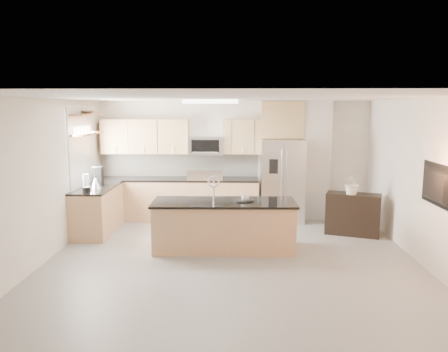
{
  "coord_description": "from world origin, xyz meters",
  "views": [
    {
      "loc": [
        0.07,
        -6.48,
        2.47
      ],
      "look_at": [
        -0.15,
        1.3,
        1.23
      ],
      "focal_mm": 35.0,
      "sensor_mm": 36.0,
      "label": 1
    }
  ],
  "objects_px": {
    "cup": "(245,198)",
    "platter": "(243,200)",
    "island": "(224,225)",
    "range": "(206,198)",
    "kettle": "(96,183)",
    "refrigerator": "(282,180)",
    "microwave": "(206,146)",
    "bowl": "(88,112)",
    "coffee_maker": "(97,177)",
    "flower_vase": "(353,177)",
    "blender": "(86,184)",
    "television": "(433,185)",
    "credenza": "(353,214)"
  },
  "relations": [
    {
      "from": "microwave",
      "to": "coffee_maker",
      "type": "distance_m",
      "value": 2.4
    },
    {
      "from": "kettle",
      "to": "blender",
      "type": "bearing_deg",
      "value": -97.59
    },
    {
      "from": "kettle",
      "to": "coffee_maker",
      "type": "relative_size",
      "value": 0.68
    },
    {
      "from": "island",
      "to": "platter",
      "type": "xyz_separation_m",
      "value": [
        0.33,
        0.04,
        0.44
      ]
    },
    {
      "from": "refrigerator",
      "to": "platter",
      "type": "distance_m",
      "value": 2.13
    },
    {
      "from": "range",
      "to": "bowl",
      "type": "distance_m",
      "value": 3.07
    },
    {
      "from": "microwave",
      "to": "platter",
      "type": "relative_size",
      "value": 2.09
    },
    {
      "from": "refrigerator",
      "to": "island",
      "type": "bearing_deg",
      "value": -121.15
    },
    {
      "from": "credenza",
      "to": "coffee_maker",
      "type": "bearing_deg",
      "value": -162.68
    },
    {
      "from": "platter",
      "to": "kettle",
      "type": "height_order",
      "value": "kettle"
    },
    {
      "from": "range",
      "to": "blender",
      "type": "height_order",
      "value": "blender"
    },
    {
      "from": "bowl",
      "to": "flower_vase",
      "type": "bearing_deg",
      "value": -3.29
    },
    {
      "from": "range",
      "to": "refrigerator",
      "type": "bearing_deg",
      "value": -1.6
    },
    {
      "from": "microwave",
      "to": "credenza",
      "type": "distance_m",
      "value": 3.4
    },
    {
      "from": "range",
      "to": "coffee_maker",
      "type": "xyz_separation_m",
      "value": [
        -2.1,
        -0.91,
        0.62
      ]
    },
    {
      "from": "microwave",
      "to": "flower_vase",
      "type": "distance_m",
      "value": 3.2
    },
    {
      "from": "flower_vase",
      "to": "microwave",
      "type": "bearing_deg",
      "value": 156.24
    },
    {
      "from": "cup",
      "to": "platter",
      "type": "distance_m",
      "value": 0.07
    },
    {
      "from": "refrigerator",
      "to": "blender",
      "type": "relative_size",
      "value": 5.25
    },
    {
      "from": "kettle",
      "to": "flower_vase",
      "type": "bearing_deg",
      "value": 1.24
    },
    {
      "from": "island",
      "to": "television",
      "type": "bearing_deg",
      "value": -20.64
    },
    {
      "from": "microwave",
      "to": "island",
      "type": "relative_size",
      "value": 0.31
    },
    {
      "from": "refrigerator",
      "to": "coffee_maker",
      "type": "xyz_separation_m",
      "value": [
        -3.75,
        -0.86,
        0.21
      ]
    },
    {
      "from": "cup",
      "to": "bowl",
      "type": "distance_m",
      "value": 3.61
    },
    {
      "from": "coffee_maker",
      "to": "bowl",
      "type": "relative_size",
      "value": 1.14
    },
    {
      "from": "kettle",
      "to": "flower_vase",
      "type": "xyz_separation_m",
      "value": [
        4.92,
        0.11,
        0.11
      ]
    },
    {
      "from": "kettle",
      "to": "coffee_maker",
      "type": "height_order",
      "value": "coffee_maker"
    },
    {
      "from": "range",
      "to": "kettle",
      "type": "xyz_separation_m",
      "value": [
        -2.02,
        -1.26,
        0.56
      ]
    },
    {
      "from": "credenza",
      "to": "blender",
      "type": "xyz_separation_m",
      "value": [
        -5.02,
        -0.56,
        0.66
      ]
    },
    {
      "from": "range",
      "to": "kettle",
      "type": "bearing_deg",
      "value": -148.2
    },
    {
      "from": "range",
      "to": "credenza",
      "type": "distance_m",
      "value": 3.13
    },
    {
      "from": "range",
      "to": "credenza",
      "type": "xyz_separation_m",
      "value": [
        2.94,
        -1.07,
        -0.07
      ]
    },
    {
      "from": "platter",
      "to": "blender",
      "type": "bearing_deg",
      "value": 172.82
    },
    {
      "from": "range",
      "to": "platter",
      "type": "relative_size",
      "value": 3.13
    },
    {
      "from": "flower_vase",
      "to": "television",
      "type": "relative_size",
      "value": 0.62
    },
    {
      "from": "kettle",
      "to": "island",
      "type": "bearing_deg",
      "value": -17.38
    },
    {
      "from": "bowl",
      "to": "coffee_maker",
      "type": "bearing_deg",
      "value": -19.58
    },
    {
      "from": "range",
      "to": "platter",
      "type": "distance_m",
      "value": 2.18
    },
    {
      "from": "refrigerator",
      "to": "credenza",
      "type": "bearing_deg",
      "value": -38.6
    },
    {
      "from": "refrigerator",
      "to": "coffee_maker",
      "type": "distance_m",
      "value": 3.86
    },
    {
      "from": "microwave",
      "to": "refrigerator",
      "type": "height_order",
      "value": "microwave"
    },
    {
      "from": "refrigerator",
      "to": "island",
      "type": "height_order",
      "value": "refrigerator"
    },
    {
      "from": "bowl",
      "to": "flower_vase",
      "type": "distance_m",
      "value": 5.3
    },
    {
      "from": "cup",
      "to": "microwave",
      "type": "bearing_deg",
      "value": 110.94
    },
    {
      "from": "coffee_maker",
      "to": "bowl",
      "type": "height_order",
      "value": "bowl"
    },
    {
      "from": "microwave",
      "to": "blender",
      "type": "bearing_deg",
      "value": -139.77
    },
    {
      "from": "kettle",
      "to": "bowl",
      "type": "xyz_separation_m",
      "value": [
        -0.23,
        0.4,
        1.35
      ]
    },
    {
      "from": "coffee_maker",
      "to": "television",
      "type": "xyz_separation_m",
      "value": [
        5.61,
        -2.21,
        0.25
      ]
    },
    {
      "from": "coffee_maker",
      "to": "television",
      "type": "distance_m",
      "value": 6.03
    },
    {
      "from": "microwave",
      "to": "kettle",
      "type": "xyz_separation_m",
      "value": [
        -2.02,
        -1.38,
        -0.6
      ]
    }
  ]
}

